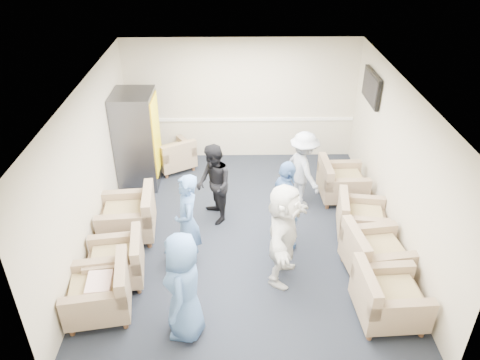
{
  "coord_description": "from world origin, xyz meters",
  "views": [
    {
      "loc": [
        -0.18,
        -6.61,
        5.07
      ],
      "look_at": [
        -0.07,
        0.2,
        0.99
      ],
      "focal_mm": 35.0,
      "sensor_mm": 36.0,
      "label": 1
    }
  ],
  "objects_px": {
    "armchair_corner": "(174,156)",
    "armchair_left_far": "(131,218)",
    "person_back_left": "(214,185)",
    "person_front_right": "(284,234)",
    "armchair_left_mid": "(119,263)",
    "vending_machine": "(138,139)",
    "armchair_right_midfar": "(358,220)",
    "armchair_right_midnear": "(373,256)",
    "person_mid_left": "(188,222)",
    "person_back_right": "(303,169)",
    "armchair_right_near": "(386,299)",
    "person_front_left": "(184,287)",
    "armchair_right_far": "(340,183)",
    "armchair_left_near": "(102,293)",
    "person_mid_right": "(285,206)"
  },
  "relations": [
    {
      "from": "person_back_left",
      "to": "person_front_right",
      "type": "relative_size",
      "value": 0.9
    },
    {
      "from": "armchair_corner",
      "to": "vending_machine",
      "type": "relative_size",
      "value": 0.54
    },
    {
      "from": "armchair_right_midnear",
      "to": "armchair_right_far",
      "type": "bearing_deg",
      "value": -5.91
    },
    {
      "from": "armchair_left_mid",
      "to": "armchair_right_midnear",
      "type": "xyz_separation_m",
      "value": [
        3.9,
        0.06,
        0.03
      ]
    },
    {
      "from": "armchair_right_near",
      "to": "person_back_right",
      "type": "xyz_separation_m",
      "value": [
        -0.78,
        2.94,
        0.4
      ]
    },
    {
      "from": "armchair_left_near",
      "to": "person_back_right",
      "type": "relative_size",
      "value": 0.67
    },
    {
      "from": "armchair_left_near",
      "to": "person_front_left",
      "type": "height_order",
      "value": "person_front_left"
    },
    {
      "from": "vending_machine",
      "to": "armchair_right_midfar",
      "type": "bearing_deg",
      "value": -24.85
    },
    {
      "from": "armchair_left_far",
      "to": "armchair_right_midnear",
      "type": "distance_m",
      "value": 4.06
    },
    {
      "from": "armchair_corner",
      "to": "armchair_left_far",
      "type": "bearing_deg",
      "value": 47.54
    },
    {
      "from": "person_mid_left",
      "to": "armchair_left_far",
      "type": "bearing_deg",
      "value": -135.82
    },
    {
      "from": "armchair_left_far",
      "to": "person_mid_right",
      "type": "xyz_separation_m",
      "value": [
        2.62,
        -0.34,
        0.44
      ]
    },
    {
      "from": "armchair_right_near",
      "to": "armchair_corner",
      "type": "xyz_separation_m",
      "value": [
        -3.37,
        4.33,
        -0.04
      ]
    },
    {
      "from": "armchair_right_midfar",
      "to": "person_mid_left",
      "type": "height_order",
      "value": "person_mid_left"
    },
    {
      "from": "armchair_right_near",
      "to": "armchair_right_midnear",
      "type": "bearing_deg",
      "value": -6.59
    },
    {
      "from": "vending_machine",
      "to": "person_mid_left",
      "type": "distance_m",
      "value": 2.86
    },
    {
      "from": "person_back_right",
      "to": "vending_machine",
      "type": "bearing_deg",
      "value": 52.16
    },
    {
      "from": "armchair_right_far",
      "to": "armchair_corner",
      "type": "bearing_deg",
      "value": 68.22
    },
    {
      "from": "person_back_left",
      "to": "armchair_right_midnear",
      "type": "bearing_deg",
      "value": 39.76
    },
    {
      "from": "armchair_right_midfar",
      "to": "armchair_right_far",
      "type": "bearing_deg",
      "value": 13.06
    },
    {
      "from": "person_mid_left",
      "to": "person_back_right",
      "type": "distance_m",
      "value": 2.66
    },
    {
      "from": "armchair_right_near",
      "to": "armchair_right_midfar",
      "type": "distance_m",
      "value": 1.91
    },
    {
      "from": "armchair_left_far",
      "to": "person_front_left",
      "type": "relative_size",
      "value": 0.62
    },
    {
      "from": "vending_machine",
      "to": "person_back_right",
      "type": "relative_size",
      "value": 1.3
    },
    {
      "from": "armchair_left_far",
      "to": "vending_machine",
      "type": "xyz_separation_m",
      "value": [
        -0.13,
        1.82,
        0.61
      ]
    },
    {
      "from": "armchair_left_mid",
      "to": "armchair_corner",
      "type": "relative_size",
      "value": 0.88
    },
    {
      "from": "armchair_corner",
      "to": "person_front_right",
      "type": "bearing_deg",
      "value": 89.67
    },
    {
      "from": "armchair_corner",
      "to": "person_mid_left",
      "type": "relative_size",
      "value": 0.65
    },
    {
      "from": "armchair_right_far",
      "to": "vending_machine",
      "type": "height_order",
      "value": "vending_machine"
    },
    {
      "from": "vending_machine",
      "to": "person_front_right",
      "type": "xyz_separation_m",
      "value": [
        2.65,
        -2.93,
        -0.15
      ]
    },
    {
      "from": "person_mid_right",
      "to": "person_front_right",
      "type": "relative_size",
      "value": 0.97
    },
    {
      "from": "armchair_left_mid",
      "to": "armchair_corner",
      "type": "bearing_deg",
      "value": 164.04
    },
    {
      "from": "armchair_left_far",
      "to": "person_mid_right",
      "type": "relative_size",
      "value": 0.62
    },
    {
      "from": "person_front_left",
      "to": "person_back_right",
      "type": "bearing_deg",
      "value": 153.48
    },
    {
      "from": "armchair_left_mid",
      "to": "person_back_right",
      "type": "height_order",
      "value": "person_back_right"
    },
    {
      "from": "armchair_right_near",
      "to": "person_mid_left",
      "type": "distance_m",
      "value": 3.08
    },
    {
      "from": "armchair_right_near",
      "to": "person_front_left",
      "type": "relative_size",
      "value": 0.58
    },
    {
      "from": "armchair_left_far",
      "to": "armchair_right_far",
      "type": "distance_m",
      "value": 4.01
    },
    {
      "from": "person_front_left",
      "to": "person_back_left",
      "type": "distance_m",
      "value": 2.62
    },
    {
      "from": "person_mid_left",
      "to": "person_back_right",
      "type": "xyz_separation_m",
      "value": [
        2.02,
        1.73,
        -0.06
      ]
    },
    {
      "from": "armchair_right_midnear",
      "to": "person_back_left",
      "type": "relative_size",
      "value": 0.68
    },
    {
      "from": "person_front_left",
      "to": "person_back_left",
      "type": "bearing_deg",
      "value": 178.98
    },
    {
      "from": "armchair_right_midfar",
      "to": "person_mid_right",
      "type": "distance_m",
      "value": 1.43
    },
    {
      "from": "armchair_right_far",
      "to": "person_front_left",
      "type": "height_order",
      "value": "person_front_left"
    },
    {
      "from": "armchair_left_mid",
      "to": "person_back_right",
      "type": "xyz_separation_m",
      "value": [
        3.06,
        2.1,
        0.42
      ]
    },
    {
      "from": "armchair_right_midfar",
      "to": "person_mid_left",
      "type": "distance_m",
      "value": 3.0
    },
    {
      "from": "armchair_right_midnear",
      "to": "person_back_left",
      "type": "bearing_deg",
      "value": 50.92
    },
    {
      "from": "armchair_left_far",
      "to": "armchair_right_near",
      "type": "height_order",
      "value": "armchair_left_far"
    },
    {
      "from": "armchair_right_near",
      "to": "armchair_right_midnear",
      "type": "xyz_separation_m",
      "value": [
        0.06,
        0.9,
        0.01
      ]
    },
    {
      "from": "armchair_left_near",
      "to": "person_front_right",
      "type": "relative_size",
      "value": 0.61
    }
  ]
}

